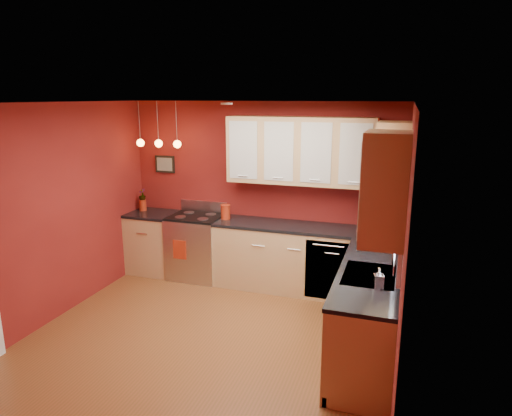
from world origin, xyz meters
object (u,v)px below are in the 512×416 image
(gas_range, at_px, (197,246))
(red_canister, at_px, (226,212))
(soap_pump, at_px, (379,278))
(coffee_maker, at_px, (371,221))
(sink, at_px, (369,277))

(gas_range, height_order, red_canister, red_canister)
(red_canister, xyz_separation_m, soap_pump, (2.26, -1.82, -0.01))
(red_canister, xyz_separation_m, coffee_maker, (2.03, 0.11, 0.01))
(sink, height_order, coffee_maker, sink)
(sink, bearing_deg, red_canister, 144.94)
(coffee_maker, bearing_deg, red_canister, -167.98)
(soap_pump, bearing_deg, coffee_maker, 96.77)
(sink, height_order, red_canister, sink)
(sink, bearing_deg, coffee_maker, 94.46)
(sink, relative_size, soap_pump, 3.65)
(gas_range, bearing_deg, red_canister, 1.19)
(gas_range, relative_size, soap_pump, 5.78)
(red_canister, bearing_deg, soap_pump, -38.93)
(sink, distance_m, coffee_maker, 1.63)
(gas_range, xyz_separation_m, red_canister, (0.47, 0.01, 0.57))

